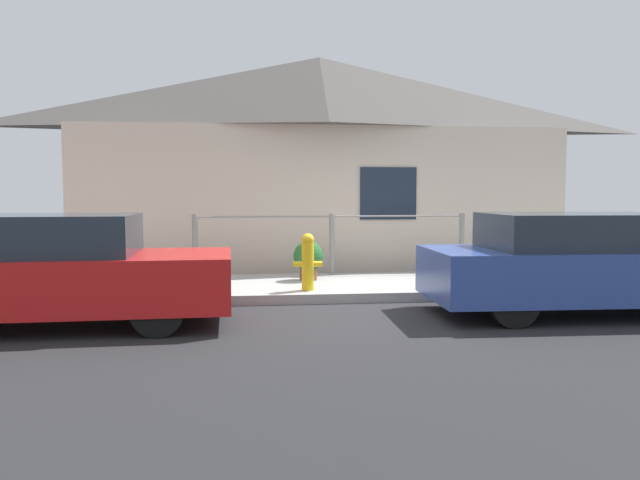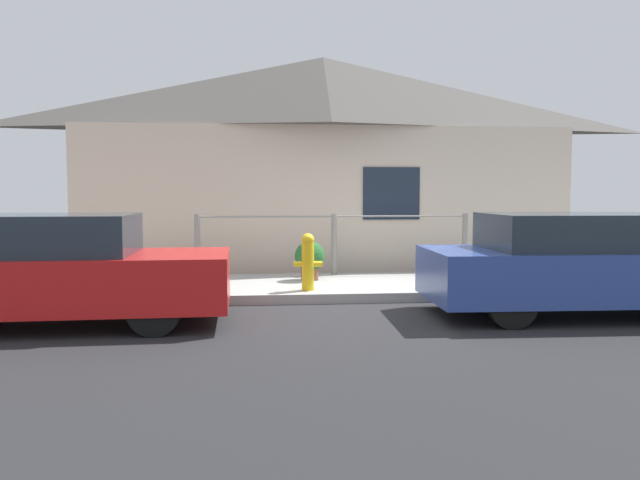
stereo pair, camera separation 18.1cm
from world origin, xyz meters
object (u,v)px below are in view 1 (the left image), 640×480
Objects in this scene: fire_hydrant at (308,261)px; potted_plant_near_hydrant at (308,258)px; car_right at (586,264)px; potted_plant_by_fence at (92,266)px; car_left at (44,271)px.

fire_hydrant reaches higher than potted_plant_near_hydrant.
potted_plant_by_fence is at bearing 160.25° from car_right.
car_right is 5.01× the size of fire_hydrant.
potted_plant_by_fence is at bearing 90.46° from car_left.
potted_plant_by_fence is (-3.36, 1.15, -0.16)m from fire_hydrant.
potted_plant_near_hydrant is (-3.39, 2.62, -0.16)m from car_right.
car_left is 1.01× the size of car_right.
car_right reaches higher than potted_plant_near_hydrant.
car_left is at bearing -154.80° from fire_hydrant.
fire_hydrant is 1.30× the size of potted_plant_near_hydrant.
car_right is at bearing -37.74° from potted_plant_near_hydrant.
fire_hydrant is 1.62× the size of potted_plant_by_fence.
car_left is 5.06× the size of fire_hydrant.
potted_plant_near_hydrant is at bearing 36.25° from car_left.
car_left is 3.61m from fire_hydrant.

